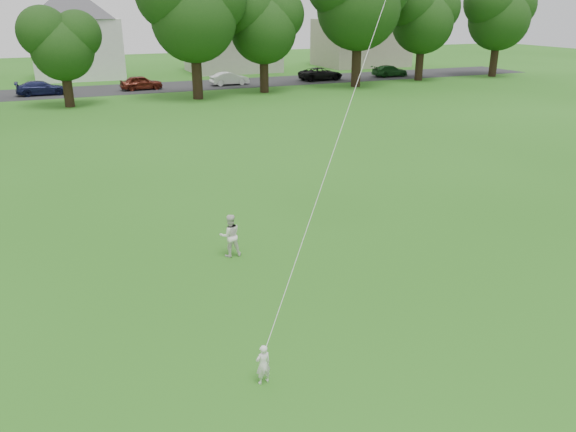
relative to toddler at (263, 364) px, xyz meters
name	(u,v)px	position (x,y,z in m)	size (l,w,h in m)	color
ground	(255,366)	(0.04, 0.57, -0.42)	(160.00, 160.00, 0.00)	#256116
street	(88,91)	(0.04, 42.57, -0.41)	(90.00, 7.00, 0.01)	#2D2D30
toddler	(263,364)	(0.00, 0.00, 0.00)	(0.30, 0.20, 0.83)	white
older_boy	(230,235)	(1.18, 5.86, 0.21)	(0.61, 0.48, 1.26)	white
kite	(341,129)	(3.07, 2.91, 3.70)	(3.58, 3.45, 11.00)	silver
tree_row	(175,11)	(6.58, 36.52, 6.03)	(82.93, 9.34, 11.85)	black
parked_cars	(88,85)	(0.04, 41.57, 0.19)	(64.12, 2.40, 1.30)	black
house_row	(78,24)	(0.48, 52.57, 4.69)	(77.78, 14.00, 10.62)	beige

